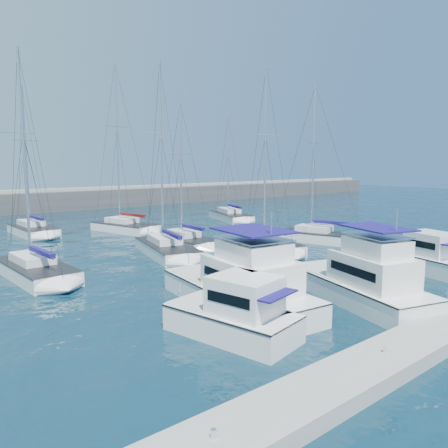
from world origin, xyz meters
TOP-DOWN VIEW (x-y plane):
  - ground at (0.00, 0.00)m, footprint 220.00×220.00m
  - breakwater at (0.00, 52.00)m, footprint 160.00×6.00m
  - dock_cleat_far_port at (-16.00, -11.00)m, footprint 0.16×0.16m
  - dock_cleat_near_port at (-8.00, -11.00)m, footprint 0.16×0.16m
  - motor_yacht_port_outer at (-10.39, -5.34)m, footprint 3.93×6.27m
  - motor_yacht_port_inner at (-7.67, -2.67)m, footprint 4.97×10.28m
  - motor_yacht_stbd_inner at (-2.02, -6.09)m, footprint 5.63×9.77m
  - motor_yacht_stbd_outer at (7.59, -4.70)m, footprint 4.09×6.83m
  - sailboat_mid_a at (-14.21, 10.50)m, footprint 3.49×8.31m
  - sailboat_mid_b at (-3.71, 11.23)m, footprint 4.99×9.12m
  - sailboat_mid_c at (-0.65, 12.87)m, footprint 2.97×6.69m
  - sailboat_mid_d at (4.19, 7.38)m, footprint 5.65×8.64m
  - sailboat_mid_e at (10.84, 7.24)m, footprint 5.24×7.95m
  - sailboat_back_a at (-9.27, 28.70)m, footprint 3.29×8.01m
  - sailboat_back_b at (-0.75, 24.69)m, footprint 5.13×8.50m
  - sailboat_back_c at (14.63, 24.89)m, footprint 5.61×9.31m

SIDE VIEW (x-z plane):
  - ground at x=0.00m, z-range 0.00..0.00m
  - sailboat_back_c at x=14.63m, z-range -6.43..7.44m
  - sailboat_mid_c at x=-0.65m, z-range -6.06..7.10m
  - sailboat_mid_a at x=-14.21m, z-range -7.03..8.08m
  - sailboat_mid_b at x=-3.71m, z-range -7.42..8.48m
  - sailboat_mid_d at x=4.19m, z-range -7.41..8.48m
  - sailboat_mid_e at x=10.84m, z-range -6.96..8.03m
  - sailboat_back_a at x=-9.27m, z-range -7.36..8.43m
  - sailboat_back_b at x=-0.75m, z-range -8.62..9.76m
  - dock_cleat_far_port at x=-16.00m, z-range 0.60..0.85m
  - dock_cleat_near_port at x=-8.00m, z-range 0.60..0.85m
  - motor_yacht_port_outer at x=-10.39m, z-range -0.66..2.54m
  - motor_yacht_stbd_outer at x=7.59m, z-range -0.66..2.54m
  - breakwater at x=0.00m, z-range -1.17..3.28m
  - motor_yacht_port_inner at x=-7.67m, z-range -1.21..3.48m
  - motor_yacht_stbd_inner at x=-2.02m, z-range -1.21..3.48m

